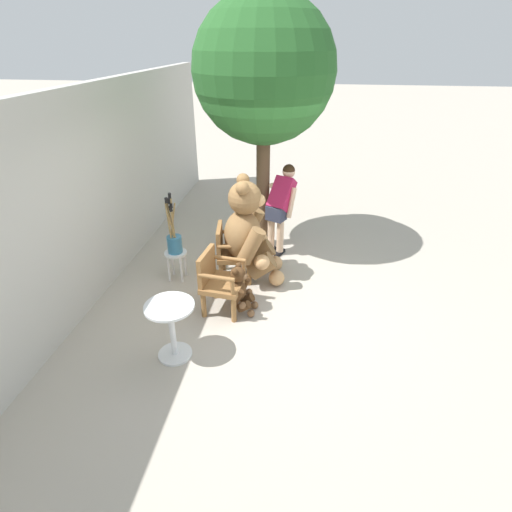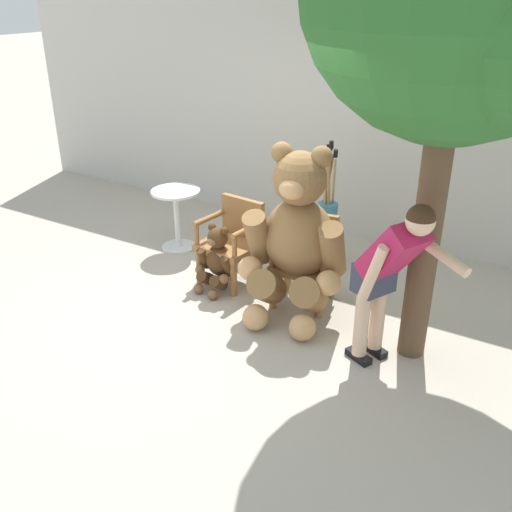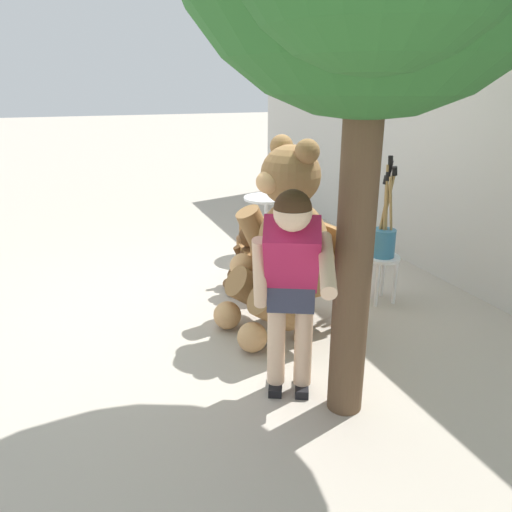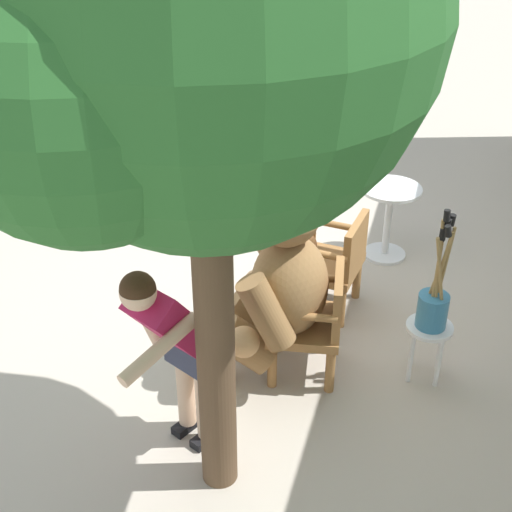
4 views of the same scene
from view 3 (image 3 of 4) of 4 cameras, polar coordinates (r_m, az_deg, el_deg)
ground_plane at (r=4.65m, az=-2.24°, el=-6.35°), size 60.00×60.00×0.00m
back_wall at (r=5.48m, az=22.63°, el=11.46°), size 10.00×0.16×2.80m
wooden_chair_left at (r=5.02m, az=2.00°, el=1.31°), size 0.62×0.58×0.86m
wooden_chair_right at (r=4.30m, az=6.29°, el=-1.92°), size 0.63×0.60×0.86m
teddy_bear_large at (r=4.06m, az=3.23°, el=1.81°), size 0.99×0.98×1.61m
teddy_bear_small at (r=4.97m, az=-1.04°, el=-0.29°), size 0.43×0.42×0.70m
person_visitor at (r=3.03m, az=4.07°, el=-2.43°), size 0.90×0.51×1.48m
white_stool at (r=4.87m, az=14.11°, el=-1.18°), size 0.34×0.34×0.46m
brush_bucket at (r=4.77m, az=14.43°, el=2.42°), size 0.22×0.22×0.94m
round_side_table at (r=6.02m, az=1.28°, el=4.24°), size 0.56×0.56×0.72m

